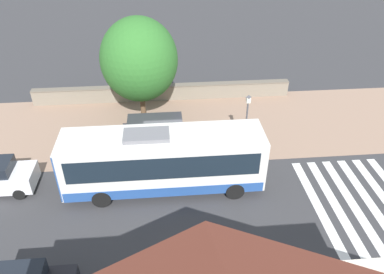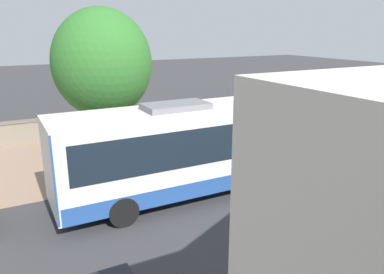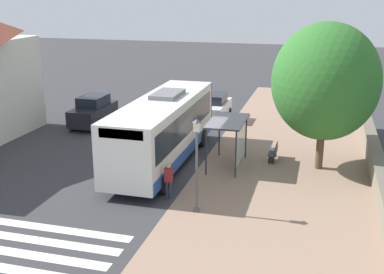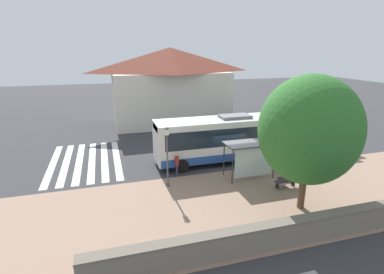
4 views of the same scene
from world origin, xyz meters
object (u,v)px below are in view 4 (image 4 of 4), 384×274
at_px(pedestrian, 177,163).
at_px(bench, 286,181).
at_px(street_lamp_near, 167,152).
at_px(bus, 225,138).
at_px(parked_car_behind_bus, 327,142).
at_px(shade_tree, 309,130).
at_px(bus_shelter, 250,149).
at_px(parked_car_far_lane, 250,124).

relative_size(pedestrian, bench, 1.13).
distance_m(pedestrian, bench, 7.25).
xyz_separation_m(pedestrian, street_lamp_near, (-1.51, 0.96, 1.40)).
height_order(bus, bench, bus).
bearing_deg(bench, street_lamp_near, 71.53).
distance_m(pedestrian, parked_car_behind_bus, 13.37).
distance_m(pedestrian, street_lamp_near, 2.27).
height_order(shade_tree, parked_car_behind_bus, shade_tree).
bearing_deg(bus, bus_shelter, -173.37).
bearing_deg(parked_car_far_lane, bench, 162.97).
height_order(bus, street_lamp_near, street_lamp_near).
bearing_deg(bench, bus, 19.04).
bearing_deg(bus, street_lamp_near, 121.33).
xyz_separation_m(bench, parked_car_far_lane, (12.34, -3.78, 0.51)).
height_order(bench, shade_tree, shade_tree).
bearing_deg(bench, pedestrian, 57.62).
xyz_separation_m(street_lamp_near, parked_car_far_lane, (9.98, -10.85, -1.37)).
relative_size(bus, street_lamp_near, 2.71).
relative_size(bench, shade_tree, 0.20).
height_order(shade_tree, parked_car_far_lane, shade_tree).
bearing_deg(pedestrian, bus_shelter, -111.30).
bearing_deg(parked_car_far_lane, street_lamp_near, 132.60).
height_order(pedestrian, parked_car_far_lane, parked_car_far_lane).
bearing_deg(bus, parked_car_far_lane, -39.74).
relative_size(bus_shelter, bench, 2.31).
xyz_separation_m(bus, pedestrian, (-1.64, 4.20, -0.93)).
relative_size(street_lamp_near, shade_tree, 0.54).
height_order(bus_shelter, street_lamp_near, street_lamp_near).
xyz_separation_m(bus_shelter, parked_car_behind_bus, (2.86, -8.73, -1.14)).
relative_size(bench, street_lamp_near, 0.36).
distance_m(bus, pedestrian, 4.61).
relative_size(bench, parked_car_behind_bus, 0.35).
distance_m(bench, street_lamp_near, 7.68).
relative_size(bench, parked_car_far_lane, 0.35).
xyz_separation_m(bus, parked_car_far_lane, (6.83, -5.68, -0.90)).
height_order(pedestrian, shade_tree, shade_tree).
distance_m(bus_shelter, parked_car_far_lane, 11.59).
relative_size(pedestrian, shade_tree, 0.22).
relative_size(bus_shelter, pedestrian, 2.04).
bearing_deg(shade_tree, bus_shelter, 11.63).
bearing_deg(bus, shade_tree, -170.54).
bearing_deg(street_lamp_near, parked_car_behind_bus, -79.81).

